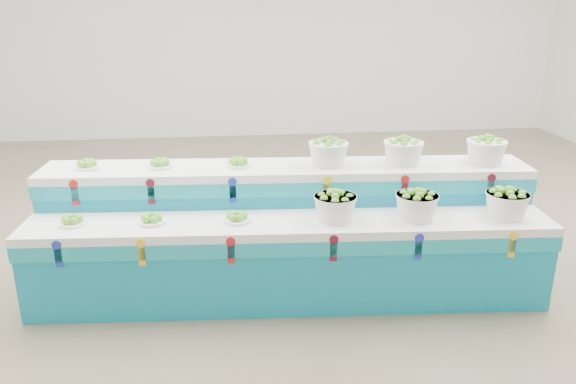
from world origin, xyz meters
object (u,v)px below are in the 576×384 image
Objects in this scene: plate_upper_mid at (160,163)px; display_stand at (288,232)px; basket_lower_left at (335,206)px; basket_upper_right at (486,150)px.

display_stand is at bearing -17.34° from plate_upper_mid.
basket_lower_left is 1.54m from plate_upper_mid.
basket_lower_left is 1.50m from basket_upper_right.
display_stand is 19.82× the size of plate_upper_mid.
plate_upper_mid reaches higher than basket_lower_left.
display_stand is at bearing -175.26° from basket_upper_right.
plate_upper_mid is at bearing 166.43° from display_stand.
basket_lower_left is (0.34, -0.28, 0.33)m from display_stand.
display_stand is 12.36× the size of basket_lower_left.
plate_upper_mid is (-1.06, 0.33, 0.55)m from display_stand.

